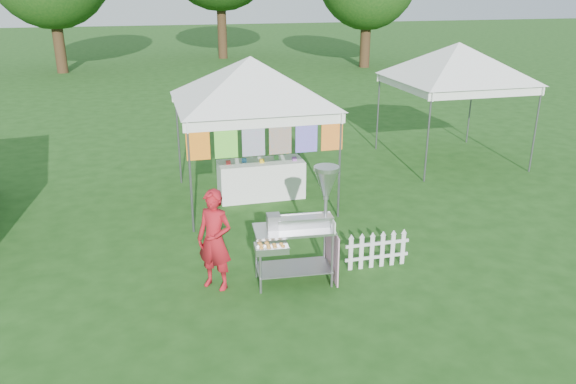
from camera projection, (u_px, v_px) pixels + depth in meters
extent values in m
plane|color=#1A4313|center=(297.00, 274.00, 8.90)|extent=(120.00, 120.00, 0.00)
cylinder|color=#59595E|center=(190.00, 178.00, 10.09)|extent=(0.04, 0.04, 2.10)
cylinder|color=#59595E|center=(339.00, 166.00, 10.76)|extent=(0.04, 0.04, 2.10)
cylinder|color=#59595E|center=(178.00, 139.00, 12.66)|extent=(0.04, 0.04, 2.10)
cylinder|color=#59595E|center=(299.00, 131.00, 13.34)|extent=(0.04, 0.04, 2.10)
cube|color=white|center=(267.00, 122.00, 10.09)|extent=(3.00, 0.03, 0.22)
cube|color=white|center=(239.00, 94.00, 12.67)|extent=(3.00, 0.03, 0.22)
pyramid|color=white|center=(250.00, 56.00, 11.03)|extent=(4.24, 4.24, 0.90)
cylinder|color=#59595E|center=(267.00, 118.00, 10.06)|extent=(3.00, 0.03, 0.03)
cube|color=#EC581A|center=(198.00, 141.00, 9.89)|extent=(0.42, 0.01, 0.70)
cube|color=green|center=(226.00, 139.00, 10.01)|extent=(0.42, 0.01, 0.70)
cube|color=#35C9A4|center=(253.00, 137.00, 10.13)|extent=(0.42, 0.01, 0.70)
cube|color=orange|center=(280.00, 136.00, 10.25)|extent=(0.42, 0.01, 0.70)
cube|color=#9E17A1|center=(306.00, 134.00, 10.36)|extent=(0.42, 0.01, 0.70)
cube|color=red|center=(332.00, 132.00, 10.48)|extent=(0.42, 0.01, 0.70)
cylinder|color=#59595E|center=(428.00, 138.00, 12.75)|extent=(0.04, 0.04, 2.10)
cylinder|color=#59595E|center=(535.00, 130.00, 13.43)|extent=(0.04, 0.04, 2.10)
cylinder|color=#59595E|center=(378.00, 112.00, 15.33)|extent=(0.04, 0.04, 2.10)
cylinder|color=#59595E|center=(470.00, 107.00, 16.00)|extent=(0.04, 0.04, 2.10)
cube|color=white|center=(488.00, 93.00, 12.76)|extent=(3.00, 0.03, 0.22)
cube|color=white|center=(428.00, 75.00, 15.34)|extent=(3.00, 0.03, 0.22)
pyramid|color=white|center=(459.00, 42.00, 13.70)|extent=(4.24, 4.24, 0.90)
cylinder|color=#59595E|center=(488.00, 90.00, 12.73)|extent=(3.00, 0.03, 0.03)
cylinder|color=#332112|center=(58.00, 34.00, 28.56)|extent=(0.56, 0.56, 3.96)
cylinder|color=#332112|center=(222.00, 18.00, 34.17)|extent=(0.56, 0.56, 4.84)
cylinder|color=#332112|center=(366.00, 35.00, 30.62)|extent=(0.56, 0.56, 3.52)
cylinder|color=gray|center=(260.00, 266.00, 8.21)|extent=(0.04, 0.04, 0.89)
cylinder|color=gray|center=(332.00, 260.00, 8.39)|extent=(0.04, 0.04, 0.89)
cylinder|color=gray|center=(256.00, 252.00, 8.67)|extent=(0.04, 0.04, 0.89)
cylinder|color=gray|center=(325.00, 246.00, 8.84)|extent=(0.04, 0.04, 0.89)
cube|color=gray|center=(294.00, 268.00, 8.60)|extent=(1.17, 0.65, 0.01)
cube|color=#B7B7BC|center=(294.00, 229.00, 8.37)|extent=(1.23, 0.69, 0.04)
cube|color=#B7B7BC|center=(305.00, 221.00, 8.41)|extent=(0.86, 0.31, 0.15)
cube|color=gray|center=(274.00, 221.00, 8.33)|extent=(0.21, 0.23, 0.22)
cylinder|color=gray|center=(326.00, 198.00, 8.34)|extent=(0.05, 0.05, 0.89)
cone|color=#B7B7BC|center=(326.00, 183.00, 8.26)|extent=(0.38, 0.38, 0.40)
cylinder|color=#B7B7BC|center=(327.00, 169.00, 8.18)|extent=(0.41, 0.41, 0.06)
cube|color=#B7B7BC|center=(271.00, 248.00, 8.00)|extent=(0.50, 0.33, 0.10)
cube|color=pink|center=(332.00, 253.00, 8.63)|extent=(0.08, 0.74, 0.80)
cube|color=white|center=(334.00, 227.00, 8.16)|extent=(0.03, 0.14, 0.18)
imported|color=maroon|center=(215.00, 240.00, 8.28)|extent=(0.68, 0.65, 1.56)
cube|color=silver|center=(351.00, 254.00, 8.94)|extent=(0.07, 0.02, 0.56)
cube|color=silver|center=(361.00, 253.00, 8.98)|extent=(0.07, 0.02, 0.56)
cube|color=silver|center=(372.00, 252.00, 9.02)|extent=(0.07, 0.02, 0.56)
cube|color=silver|center=(382.00, 251.00, 9.06)|extent=(0.07, 0.02, 0.56)
cube|color=silver|center=(393.00, 250.00, 9.10)|extent=(0.07, 0.02, 0.56)
cube|color=silver|center=(403.00, 248.00, 9.14)|extent=(0.07, 0.02, 0.56)
cube|color=silver|center=(377.00, 257.00, 9.08)|extent=(1.08, 0.04, 0.05)
cube|color=silver|center=(377.00, 244.00, 9.00)|extent=(1.08, 0.04, 0.05)
cube|color=white|center=(261.00, 179.00, 12.01)|extent=(1.80, 0.70, 0.81)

